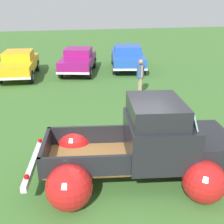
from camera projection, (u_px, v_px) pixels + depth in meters
ground_plane at (129, 176)px, 6.66m from camera, size 80.00×80.00×0.00m
vintage_pickup_truck at (147, 148)px, 6.41m from camera, size 4.89×3.41×1.96m
show_car_0 at (19, 63)px, 15.44m from camera, size 2.28×4.61×1.43m
show_car_1 at (78, 60)px, 16.41m from camera, size 2.93×4.54×1.43m
show_car_2 at (127, 56)px, 17.43m from camera, size 2.94×4.97×1.43m
spectator_0 at (140, 75)px, 12.43m from camera, size 0.36×0.53×1.58m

